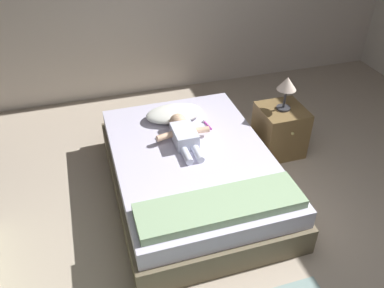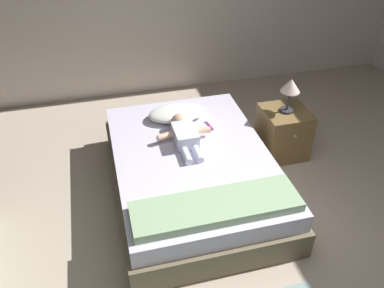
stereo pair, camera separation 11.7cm
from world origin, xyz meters
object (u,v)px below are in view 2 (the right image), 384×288
(lamp, at_px, (290,88))
(toothbrush, at_px, (210,125))
(nightstand, at_px, (283,132))
(pillow, at_px, (177,113))
(baby, at_px, (184,133))
(bed, at_px, (192,172))

(lamp, bearing_deg, toothbrush, 175.32)
(nightstand, relative_size, lamp, 1.47)
(lamp, bearing_deg, pillow, 165.26)
(pillow, relative_size, baby, 0.88)
(bed, distance_m, nightstand, 1.06)
(baby, relative_size, lamp, 1.85)
(pillow, bearing_deg, nightstand, -14.74)
(toothbrush, distance_m, nightstand, 0.77)
(toothbrush, relative_size, nightstand, 0.33)
(baby, distance_m, nightstand, 1.06)
(toothbrush, bearing_deg, nightstand, -4.69)
(baby, xyz_separation_m, nightstand, (1.03, 0.10, -0.23))
(pillow, xyz_separation_m, toothbrush, (0.27, -0.20, -0.05))
(bed, bearing_deg, lamp, 17.32)
(pillow, height_order, baby, baby)
(baby, distance_m, toothbrush, 0.33)
(bed, relative_size, lamp, 5.72)
(bed, xyz_separation_m, nightstand, (1.01, 0.32, 0.05))
(bed, xyz_separation_m, lamp, (1.01, 0.32, 0.54))
(pillow, relative_size, lamp, 1.63)
(bed, relative_size, baby, 3.09)
(nightstand, height_order, lamp, lamp)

